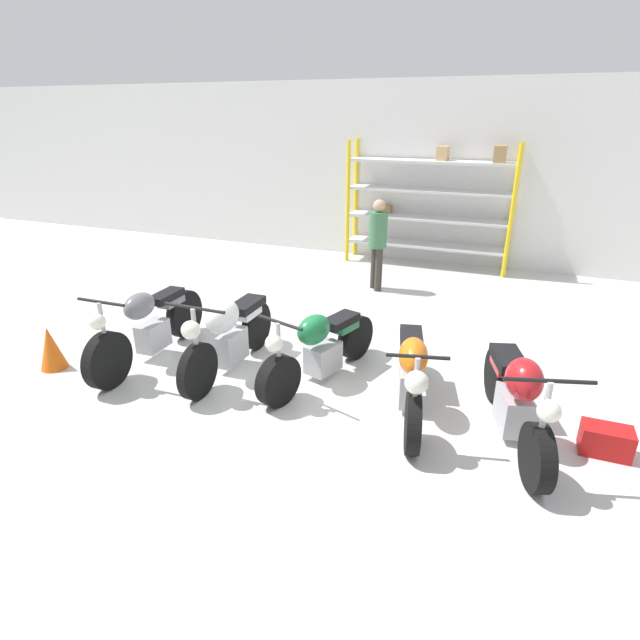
{
  "coord_description": "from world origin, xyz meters",
  "views": [
    {
      "loc": [
        1.99,
        -4.67,
        2.97
      ],
      "look_at": [
        0.0,
        0.4,
        0.7
      ],
      "focal_mm": 28.0,
      "sensor_mm": 36.0,
      "label": 1
    }
  ],
  "objects": [
    {
      "name": "motorcycle_orange",
      "position": [
        1.2,
        -0.01,
        0.44
      ],
      "size": [
        0.74,
        2.03,
        0.98
      ],
      "rotation": [
        0.0,
        0.0,
        -1.33
      ],
      "color": "black",
      "rests_on": "ground_plane"
    },
    {
      "name": "person_browsing",
      "position": [
        -0.21,
        3.7,
        0.94
      ],
      "size": [
        0.45,
        0.45,
        1.6
      ],
      "rotation": [
        0.0,
        0.0,
        3.85
      ],
      "color": "#38332D",
      "rests_on": "ground_plane"
    },
    {
      "name": "motorcycle_red",
      "position": [
        2.24,
        -0.14,
        0.45
      ],
      "size": [
        0.88,
        1.99,
        1.02
      ],
      "rotation": [
        0.0,
        0.0,
        -1.29
      ],
      "color": "black",
      "rests_on": "ground_plane"
    },
    {
      "name": "motorcycle_grey",
      "position": [
        -2.16,
        -0.05,
        0.46
      ],
      "size": [
        0.63,
        2.21,
        1.06
      ],
      "rotation": [
        0.0,
        0.0,
        -1.55
      ],
      "color": "black",
      "rests_on": "ground_plane"
    },
    {
      "name": "motorcycle_white",
      "position": [
        -1.05,
        0.04,
        0.52
      ],
      "size": [
        0.74,
        2.01,
        1.07
      ],
      "rotation": [
        0.0,
        0.0,
        -1.57
      ],
      "color": "black",
      "rests_on": "ground_plane"
    },
    {
      "name": "shelving_rack",
      "position": [
        0.35,
        5.58,
        1.33
      ],
      "size": [
        3.3,
        0.63,
        2.46
      ],
      "color": "yellow",
      "rests_on": "ground_plane"
    },
    {
      "name": "ground_plane",
      "position": [
        0.0,
        0.0,
        0.0
      ],
      "size": [
        30.0,
        30.0,
        0.0
      ],
      "primitive_type": "plane",
      "color": "silver"
    },
    {
      "name": "toolbox",
      "position": [
        3.07,
        -0.1,
        0.14
      ],
      "size": [
        0.44,
        0.26,
        0.28
      ],
      "color": "red",
      "rests_on": "ground_plane"
    },
    {
      "name": "back_wall",
      "position": [
        0.0,
        5.95,
        1.8
      ],
      "size": [
        30.0,
        0.08,
        3.6
      ],
      "color": "white",
      "rests_on": "ground_plane"
    },
    {
      "name": "traffic_cone",
      "position": [
        -3.15,
        -0.71,
        0.28
      ],
      "size": [
        0.32,
        0.32,
        0.55
      ],
      "color": "orange",
      "rests_on": "ground_plane"
    },
    {
      "name": "motorcycle_green",
      "position": [
        0.06,
        0.25,
        0.42
      ],
      "size": [
        0.87,
        1.99,
        0.97
      ],
      "rotation": [
        0.0,
        0.0,
        -1.87
      ],
      "color": "black",
      "rests_on": "ground_plane"
    }
  ]
}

